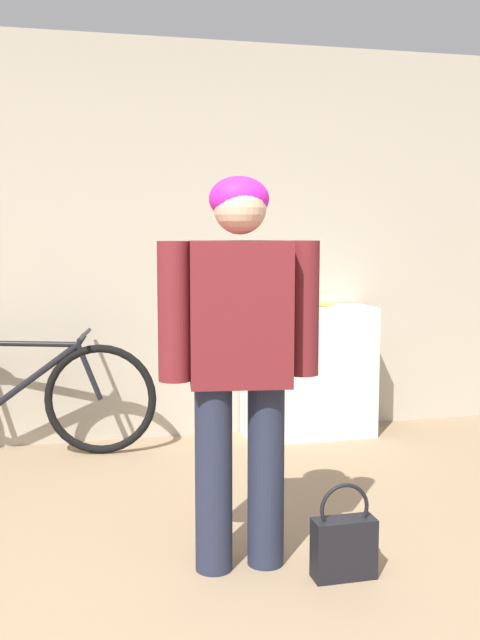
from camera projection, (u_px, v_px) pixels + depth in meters
name	position (u px, v px, depth m)	size (l,w,h in m)	color
wall_back	(137.00, 243.00, 4.88)	(8.00, 0.07, 2.60)	#B7AD99
side_shelf	(309.00, 372.00, 5.02)	(0.86, 0.37, 0.87)	white
person	(240.00, 344.00, 2.98)	(0.66, 0.29, 1.59)	#23283D
bicycle	(11.00, 397.00, 4.57)	(1.75, 0.48, 0.76)	black
banana	(308.00, 305.00, 4.95)	(0.36, 0.10, 0.04)	#EAD64C
handbag	(344.00, 545.00, 2.98)	(0.25, 0.10, 0.39)	black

